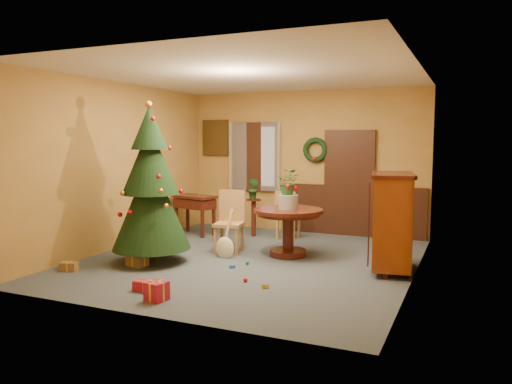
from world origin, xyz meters
The scene contains 21 objects.
room_envelope centered at (0.21, 2.70, 1.12)m, with size 5.50×5.50×5.50m.
dining_table centered at (0.46, 0.53, 0.55)m, with size 1.14×1.14×0.78m.
urn centered at (0.46, 0.53, 0.90)m, with size 0.32×0.32×0.23m, color slate.
centerpiece_plant centered at (0.46, 0.53, 1.23)m, with size 0.38×0.33×0.42m, color #1E4C23.
chair_near centered at (-0.55, 0.43, 0.56)m, with size 0.53×0.53×1.05m.
chair_far centered at (-0.04, 1.82, 0.50)m, with size 0.41×0.41×0.94m.
guitar centered at (-0.44, -0.01, 0.38)m, with size 0.33×0.15×0.77m, color beige, non-canonical shape.
plant_stand centered at (-0.74, 1.83, 0.46)m, with size 0.29×0.29×0.74m.
stand_plant centered at (-0.74, 1.83, 0.94)m, with size 0.22×0.18×0.40m, color #19471E.
christmas_tree centered at (-1.35, -0.73, 1.18)m, with size 1.21×1.21×2.50m.
writing_desk centered at (-1.91, 1.53, 0.60)m, with size 0.98×0.67×0.80m.
sideboard centered at (2.15, 0.23, 0.77)m, with size 0.77×1.20×1.43m.
gift_a centered at (-1.42, -1.00, 0.08)m, with size 0.31×0.24×0.16m.
gift_b centered at (-0.20, -2.26, 0.11)m, with size 0.26×0.26×0.23m.
gift_c centered at (-2.15, -1.64, 0.06)m, with size 0.27×0.22×0.13m.
gift_d centered at (-0.51, -2.00, 0.06)m, with size 0.37×0.17×0.13m.
toy_a centered at (-0.03, -0.56, 0.03)m, with size 0.08×0.05×0.05m, color #2953B5.
toy_b centered at (0.08, -0.26, 0.03)m, with size 0.06×0.06×0.06m, color #23823C.
toy_c centered at (-0.27, -1.94, 0.03)m, with size 0.08×0.05×0.05m, color yellow.
toy_d centered at (0.45, -1.14, 0.03)m, with size 0.06×0.06×0.06m, color red.
toy_e centered at (0.80, -1.29, 0.03)m, with size 0.08×0.05×0.05m, color gold.
Camera 1 is at (3.20, -7.08, 1.91)m, focal length 35.00 mm.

